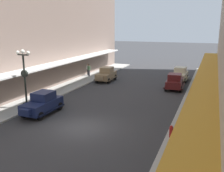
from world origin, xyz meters
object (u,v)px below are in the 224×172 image
object	(u,v)px
parked_car_0	(175,81)
fire_hydrant	(171,131)
parked_car_1	(106,74)
parked_car_3	(42,103)
pedestrian_3	(197,92)
parked_car_2	(180,74)
lamp_post_with_clock	(25,77)
pedestrian_1	(89,70)
pedestrian_0	(88,69)

from	to	relation	value
parked_car_0	fire_hydrant	world-z (taller)	parked_car_0
parked_car_1	parked_car_3	world-z (taller)	same
parked_car_1	pedestrian_3	distance (m)	13.20
parked_car_0	pedestrian_3	bearing A→B (deg)	-59.03
parked_car_0	parked_car_2	distance (m)	4.81
lamp_post_with_clock	pedestrian_1	bearing A→B (deg)	95.99
pedestrian_3	lamp_post_with_clock	bearing A→B (deg)	-149.86
parked_car_1	parked_car_3	size ratio (longest dim) A/B	1.01
parked_car_0	pedestrian_1	world-z (taller)	parked_car_0
lamp_post_with_clock	fire_hydrant	distance (m)	13.06
parked_car_1	parked_car_2	world-z (taller)	same
parked_car_0	pedestrian_0	bearing A→B (deg)	165.33
parked_car_2	parked_car_3	distance (m)	19.79
lamp_post_with_clock	pedestrian_0	distance (m)	16.15
lamp_post_with_clock	pedestrian_3	size ratio (longest dim) A/B	3.15
parked_car_0	parked_car_3	world-z (taller)	same
parked_car_3	fire_hydrant	distance (m)	10.93
pedestrian_1	pedestrian_3	xyz separation A→B (m)	(15.28, -7.44, -0.02)
parked_car_1	pedestrian_0	distance (m)	4.43
parked_car_2	parked_car_3	xyz separation A→B (m)	(-9.03, -17.60, 0.00)
parked_car_0	parked_car_1	bearing A→B (deg)	172.59
parked_car_3	parked_car_1	bearing A→B (deg)	90.41
lamp_post_with_clock	pedestrian_3	xyz separation A→B (m)	(13.66, 7.93, -2.00)
parked_car_1	pedestrian_0	world-z (taller)	parked_car_1
parked_car_2	pedestrian_1	bearing A→B (deg)	-171.17
parked_car_0	parked_car_2	size ratio (longest dim) A/B	1.01
parked_car_3	pedestrian_0	xyz separation A→B (m)	(-3.93, 16.18, 0.05)
parked_car_2	pedestrian_0	distance (m)	13.05
parked_car_0	pedestrian_1	xyz separation A→B (m)	(-12.53, 2.87, 0.07)
parked_car_2	pedestrian_0	xyz separation A→B (m)	(-12.97, -1.42, 0.05)
parked_car_2	pedestrian_0	world-z (taller)	parked_car_2
lamp_post_with_clock	pedestrian_0	xyz separation A→B (m)	(-2.05, 15.90, -2.00)
pedestrian_0	parked_car_0	bearing A→B (deg)	-14.67
parked_car_2	pedestrian_3	bearing A→B (deg)	-73.69
parked_car_1	parked_car_2	xyz separation A→B (m)	(9.13, 3.63, 0.00)
parked_car_0	lamp_post_with_clock	size ratio (longest dim) A/B	0.84
parked_car_0	pedestrian_0	size ratio (longest dim) A/B	2.63
parked_car_0	pedestrian_0	world-z (taller)	parked_car_0
parked_car_0	fire_hydrant	bearing A→B (deg)	-82.52
parked_car_1	parked_car_2	bearing A→B (deg)	21.66
parked_car_2	pedestrian_0	size ratio (longest dim) A/B	2.62
parked_car_0	lamp_post_with_clock	bearing A→B (deg)	-131.14
parked_car_2	fire_hydrant	size ratio (longest dim) A/B	5.24
parked_car_3	lamp_post_with_clock	xyz separation A→B (m)	(-1.88, 0.29, 2.04)
lamp_post_with_clock	pedestrian_3	bearing A→B (deg)	30.14
parked_car_3	fire_hydrant	bearing A→B (deg)	-6.00
parked_car_0	fire_hydrant	size ratio (longest dim) A/B	5.27
parked_car_2	parked_car_0	bearing A→B (deg)	-89.95
pedestrian_0	pedestrian_1	xyz separation A→B (m)	(0.44, -0.53, 0.02)
lamp_post_with_clock	parked_car_1	bearing A→B (deg)	82.57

